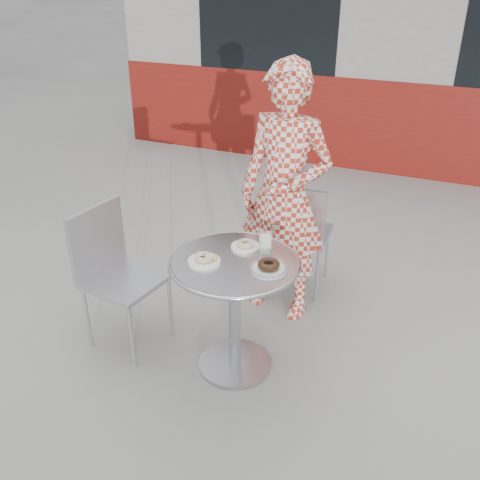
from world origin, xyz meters
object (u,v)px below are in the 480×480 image
at_px(chair_far, 299,255).
at_px(chair_left, 127,304).
at_px(plate_near, 205,259).
at_px(seated_person, 285,196).
at_px(plate_far, 245,245).
at_px(milk_cup, 265,243).
at_px(bistro_table, 235,289).
at_px(plate_checker, 269,267).

xyz_separation_m(chair_far, chair_left, (-0.77, -1.01, 0.01)).
xyz_separation_m(chair_left, plate_near, (0.56, -0.04, 0.46)).
height_order(seated_person, plate_far, seated_person).
bearing_deg(seated_person, plate_far, -86.64).
height_order(plate_far, milk_cup, milk_cup).
xyz_separation_m(plate_far, plate_near, (-0.13, -0.23, 0.00)).
distance_m(chair_left, milk_cup, 0.97).
bearing_deg(seated_person, milk_cup, -73.88).
relative_size(bistro_table, chair_far, 0.85).
relative_size(plate_near, plate_checker, 0.87).
distance_m(bistro_table, seated_person, 0.74).
xyz_separation_m(bistro_table, plate_far, (-0.00, 0.16, 0.19)).
bearing_deg(plate_checker, bistro_table, 175.45).
xyz_separation_m(chair_far, milk_cup, (0.04, -0.82, 0.51)).
distance_m(seated_person, plate_near, 0.78).
height_order(bistro_table, plate_near, plate_near).
xyz_separation_m(plate_near, milk_cup, (0.25, 0.23, 0.04)).
relative_size(bistro_table, milk_cup, 6.21).
bearing_deg(chair_left, chair_far, -28.66).
relative_size(chair_far, milk_cup, 7.27).
bearing_deg(bistro_table, chair_left, -177.22).
relative_size(chair_left, milk_cup, 7.56).
height_order(chair_far, plate_near, chair_far).
distance_m(plate_near, plate_checker, 0.34).
relative_size(chair_far, seated_person, 0.51).
xyz_separation_m(seated_person, plate_checker, (0.16, -0.70, -0.09)).
xyz_separation_m(bistro_table, seated_person, (0.04, 0.69, 0.28)).
bearing_deg(seated_person, bistro_table, -85.18).
xyz_separation_m(bistro_table, chair_far, (0.07, 0.97, -0.28)).
bearing_deg(seated_person, plate_near, -95.12).
height_order(chair_left, milk_cup, chair_left).
relative_size(chair_left, plate_checker, 4.38).
bearing_deg(chair_left, milk_cup, -68.16).
distance_m(bistro_table, chair_far, 1.02).
bearing_deg(plate_near, milk_cup, 42.01).
height_order(plate_near, milk_cup, milk_cup).
bearing_deg(seated_person, chair_left, -127.72).
distance_m(chair_far, plate_near, 1.17).
bearing_deg(plate_checker, chair_left, -178.83).
height_order(chair_left, plate_far, chair_left).
relative_size(plate_far, plate_near, 0.92).
distance_m(chair_left, plate_far, 0.86).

